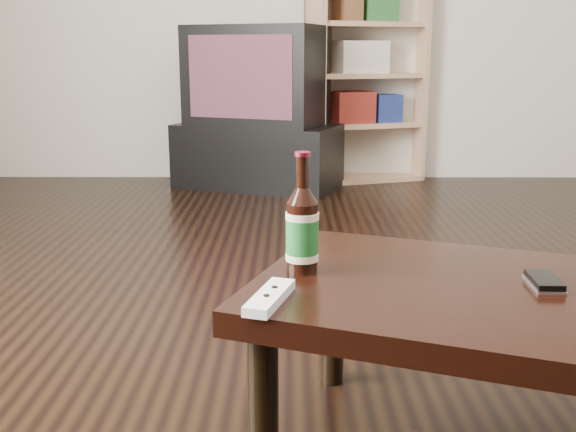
{
  "coord_description": "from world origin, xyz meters",
  "views": [
    {
      "loc": [
        -0.24,
        -1.55,
        0.84
      ],
      "look_at": [
        -0.25,
        -0.19,
        0.51
      ],
      "focal_mm": 42.0,
      "sensor_mm": 36.0,
      "label": 1
    }
  ],
  "objects_px": {
    "bookshelf": "(363,71)",
    "tv": "(257,76)",
    "coffee_table": "(517,316)",
    "beer_bottle": "(302,230)",
    "tv_stand": "(258,156)",
    "phone": "(544,282)",
    "remote": "(270,297)"
  },
  "relations": [
    {
      "from": "bookshelf",
      "to": "beer_bottle",
      "type": "relative_size",
      "value": 5.38
    },
    {
      "from": "beer_bottle",
      "to": "phone",
      "type": "distance_m",
      "value": 0.5
    },
    {
      "from": "tv",
      "to": "beer_bottle",
      "type": "height_order",
      "value": "tv"
    },
    {
      "from": "beer_bottle",
      "to": "remote",
      "type": "relative_size",
      "value": 1.44
    },
    {
      "from": "tv",
      "to": "bookshelf",
      "type": "distance_m",
      "value": 0.74
    },
    {
      "from": "bookshelf",
      "to": "tv_stand",
      "type": "bearing_deg",
      "value": -175.34
    },
    {
      "from": "coffee_table",
      "to": "beer_bottle",
      "type": "xyz_separation_m",
      "value": [
        -0.42,
        0.13,
        0.14
      ]
    },
    {
      "from": "tv",
      "to": "beer_bottle",
      "type": "bearing_deg",
      "value": -64.31
    },
    {
      "from": "phone",
      "to": "tv",
      "type": "bearing_deg",
      "value": 106.36
    },
    {
      "from": "bookshelf",
      "to": "coffee_table",
      "type": "height_order",
      "value": "bookshelf"
    },
    {
      "from": "remote",
      "to": "coffee_table",
      "type": "bearing_deg",
      "value": 23.95
    },
    {
      "from": "tv_stand",
      "to": "tv",
      "type": "bearing_deg",
      "value": -90.0
    },
    {
      "from": "beer_bottle",
      "to": "phone",
      "type": "bearing_deg",
      "value": -10.87
    },
    {
      "from": "phone",
      "to": "bookshelf",
      "type": "bearing_deg",
      "value": 93.28
    },
    {
      "from": "tv_stand",
      "to": "remote",
      "type": "height_order",
      "value": "remote"
    },
    {
      "from": "bookshelf",
      "to": "phone",
      "type": "relative_size",
      "value": 12.52
    },
    {
      "from": "tv",
      "to": "coffee_table",
      "type": "distance_m",
      "value": 3.07
    },
    {
      "from": "beer_bottle",
      "to": "phone",
      "type": "xyz_separation_m",
      "value": [
        0.48,
        -0.09,
        -0.08
      ]
    },
    {
      "from": "tv",
      "to": "coffee_table",
      "type": "relative_size",
      "value": 0.78
    },
    {
      "from": "tv",
      "to": "coffee_table",
      "type": "bearing_deg",
      "value": -56.57
    },
    {
      "from": "tv_stand",
      "to": "beer_bottle",
      "type": "distance_m",
      "value": 2.88
    },
    {
      "from": "coffee_table",
      "to": "remote",
      "type": "bearing_deg",
      "value": -173.1
    },
    {
      "from": "bookshelf",
      "to": "beer_bottle",
      "type": "distance_m",
      "value": 3.18
    },
    {
      "from": "tv",
      "to": "coffee_table",
      "type": "height_order",
      "value": "tv"
    },
    {
      "from": "beer_bottle",
      "to": "tv_stand",
      "type": "bearing_deg",
      "value": 94.69
    },
    {
      "from": "tv",
      "to": "bookshelf",
      "type": "relative_size",
      "value": 0.67
    },
    {
      "from": "coffee_table",
      "to": "phone",
      "type": "height_order",
      "value": "phone"
    },
    {
      "from": "coffee_table",
      "to": "phone",
      "type": "xyz_separation_m",
      "value": [
        0.06,
        0.03,
        0.06
      ]
    },
    {
      "from": "bookshelf",
      "to": "tv",
      "type": "bearing_deg",
      "value": -175.27
    },
    {
      "from": "beer_bottle",
      "to": "tv",
      "type": "bearing_deg",
      "value": 94.7
    },
    {
      "from": "tv",
      "to": "phone",
      "type": "height_order",
      "value": "tv"
    },
    {
      "from": "tv_stand",
      "to": "phone",
      "type": "xyz_separation_m",
      "value": [
        0.72,
        -2.95,
        0.2
      ]
    }
  ]
}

